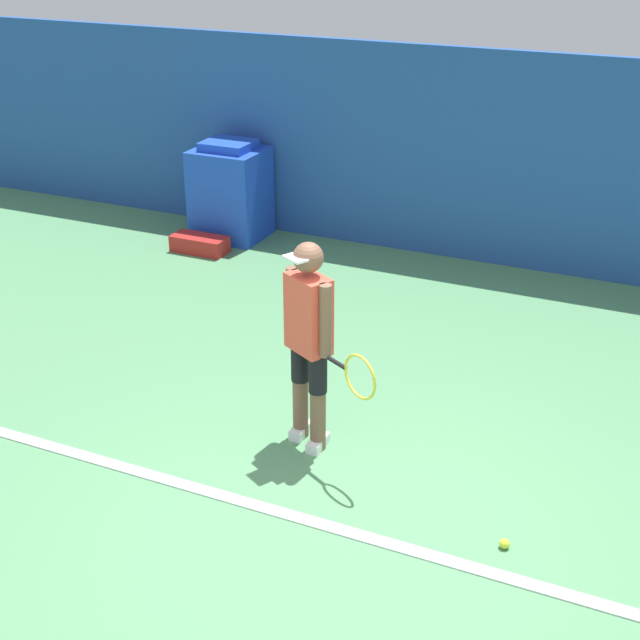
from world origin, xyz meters
TOP-DOWN VIEW (x-y plane):
  - ground_plane at (0.00, 0.00)m, footprint 24.00×24.00m
  - back_wall at (0.00, 5.07)m, footprint 24.00×0.10m
  - court_baseline at (0.00, -0.04)m, footprint 21.60×0.10m
  - tennis_player at (-0.54, 0.84)m, footprint 0.88×0.54m
  - tennis_ball at (1.11, 0.24)m, footprint 0.07×0.07m
  - covered_chair at (-3.34, 4.61)m, footprint 0.82×0.73m
  - equipment_bag at (-3.42, 3.97)m, footprint 0.66×0.30m

SIDE VIEW (x-z plane):
  - ground_plane at x=0.00m, z-range 0.00..0.00m
  - court_baseline at x=0.00m, z-range 0.00..0.01m
  - tennis_ball at x=1.11m, z-range 0.00..0.07m
  - equipment_bag at x=-3.42m, z-range 0.00..0.19m
  - covered_chair at x=-3.34m, z-range -0.02..1.16m
  - tennis_player at x=-0.54m, z-range 0.09..1.71m
  - back_wall at x=0.00m, z-range 0.00..2.35m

